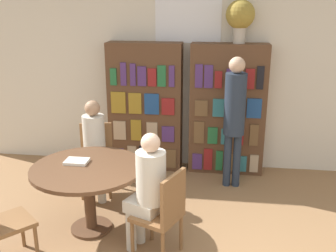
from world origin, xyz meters
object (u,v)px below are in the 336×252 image
flower_vase (240,16)px  chair_left_side (96,155)px  bookshelf_right (227,110)px  reading_table (88,178)px  seated_reader_left (94,144)px  seated_reader_right (148,186)px  librarian_standing (235,111)px  chair_far_side (164,211)px  bookshelf_left (145,107)px

flower_vase → chair_left_side: 2.57m
bookshelf_right → reading_table: bookshelf_right is taller
bookshelf_right → reading_table: (-1.43, -1.77, -0.30)m
chair_left_side → seated_reader_left: bearing=90.0°
reading_table → bookshelf_right: bearing=50.9°
bookshelf_right → seated_reader_right: bearing=-110.0°
chair_left_side → librarian_standing: librarian_standing is taller
seated_reader_left → librarian_standing: librarian_standing is taller
chair_far_side → librarian_standing: (0.67, 1.63, 0.55)m
bookshelf_right → seated_reader_left: bookshelf_right is taller
flower_vase → chair_far_side: bearing=-108.1°
bookshelf_right → reading_table: bearing=-129.1°
reading_table → chair_left_side: 0.93m
bookshelf_right → seated_reader_right: (-0.75, -2.06, -0.21)m
bookshelf_right → flower_vase: flower_vase is taller
bookshelf_right → chair_far_side: bearing=-105.4°
bookshelf_left → bookshelf_right: 1.16m
chair_far_side → seated_reader_right: seated_reader_right is taller
chair_left_side → chair_far_side: same height
bookshelf_right → librarian_standing: 0.52m
flower_vase → bookshelf_right: bearing=-177.5°
flower_vase → chair_left_side: bearing=-153.4°
bookshelf_right → reading_table: size_ratio=1.56×
flower_vase → seated_reader_left: size_ratio=0.45×
chair_left_side → librarian_standing: size_ratio=0.51×
reading_table → flower_vase: bearing=48.9°
bookshelf_left → bookshelf_right: bearing=0.0°
bookshelf_left → chair_far_side: bookshelf_left is taller
bookshelf_right → seated_reader_left: (-1.60, -1.04, -0.21)m
librarian_standing → chair_far_side: bearing=-112.3°
chair_far_side → seated_reader_right: size_ratio=0.72×
flower_vase → chair_far_side: flower_vase is taller
bookshelf_left → librarian_standing: size_ratio=1.06×
flower_vase → seated_reader_right: size_ratio=0.45×
bookshelf_left → flower_vase: (1.27, 0.01, 1.26)m
bookshelf_right → librarian_standing: size_ratio=1.06×
flower_vase → librarian_standing: (-0.03, -0.51, -1.13)m
seated_reader_left → flower_vase: bearing=-161.1°
bookshelf_right → reading_table: 2.30m
bookshelf_right → librarian_standing: bookshelf_right is taller
chair_far_side → librarian_standing: size_ratio=0.51×
librarian_standing → seated_reader_right: bearing=-118.1°
reading_table → chair_far_side: chair_far_side is taller
bookshelf_left → reading_table: (-0.28, -1.77, -0.30)m
bookshelf_right → seated_reader_left: bearing=-146.9°
flower_vase → chair_far_side: (-0.70, -2.14, -1.67)m
flower_vase → reading_table: flower_vase is taller
flower_vase → reading_table: bearing=-131.1°
flower_vase → chair_far_side: size_ratio=0.63×
reading_table → chair_far_side: bearing=-23.4°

